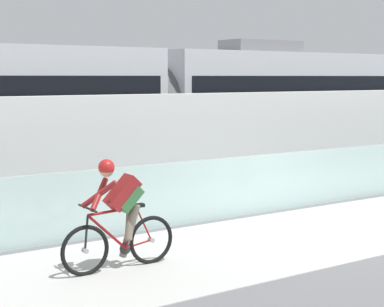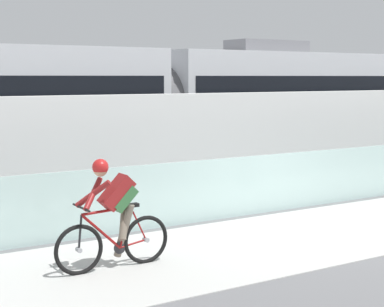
{
  "view_description": "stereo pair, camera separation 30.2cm",
  "coord_description": "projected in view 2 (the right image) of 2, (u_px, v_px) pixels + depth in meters",
  "views": [
    {
      "loc": [
        -8.07,
        -7.88,
        2.74
      ],
      "look_at": [
        -1.31,
        2.35,
        1.25
      ],
      "focal_mm": 59.07,
      "sensor_mm": 36.0,
      "label": 1
    },
    {
      "loc": [
        -7.82,
        -8.05,
        2.74
      ],
      "look_at": [
        -1.31,
        2.35,
        1.25
      ],
      "focal_mm": 59.07,
      "sensor_mm": 36.0,
      "label": 2
    }
  ],
  "objects": [
    {
      "name": "ground_plane",
      "position": [
        324.0,
        232.0,
        11.22
      ],
      "size": [
        200.0,
        200.0,
        0.0
      ],
      "primitive_type": "plane",
      "color": "slate"
    },
    {
      "name": "bike_path_deck",
      "position": [
        324.0,
        232.0,
        11.22
      ],
      "size": [
        32.0,
        3.2,
        0.01
      ],
      "primitive_type": "cube",
      "color": "beige",
      "rests_on": "ground"
    },
    {
      "name": "glass_parapet",
      "position": [
        260.0,
        184.0,
        12.7
      ],
      "size": [
        32.0,
        0.05,
        1.18
      ],
      "primitive_type": "cube",
      "color": "silver",
      "rests_on": "ground"
    },
    {
      "name": "concrete_barrier_wall",
      "position": [
        211.0,
        146.0,
        14.14
      ],
      "size": [
        32.0,
        0.36,
        2.38
      ],
      "primitive_type": "cube",
      "color": "silver",
      "rests_on": "ground"
    },
    {
      "name": "tram_rail_near",
      "position": [
        157.0,
        183.0,
        16.38
      ],
      "size": [
        32.0,
        0.08,
        0.01
      ],
      "primitive_type": "cube",
      "color": "#595654",
      "rests_on": "ground"
    },
    {
      "name": "tram_rail_far",
      "position": [
        132.0,
        176.0,
        17.58
      ],
      "size": [
        32.0,
        0.08,
        0.01
      ],
      "primitive_type": "cube",
      "color": "#595654",
      "rests_on": "ground"
    },
    {
      "name": "tram",
      "position": [
        156.0,
        109.0,
        16.94
      ],
      "size": [
        22.56,
        2.54,
        3.81
      ],
      "color": "silver",
      "rests_on": "ground"
    },
    {
      "name": "cyclist_on_bike",
      "position": [
        113.0,
        216.0,
        8.96
      ],
      "size": [
        1.77,
        0.58,
        1.61
      ],
      "color": "black",
      "rests_on": "ground"
    }
  ]
}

